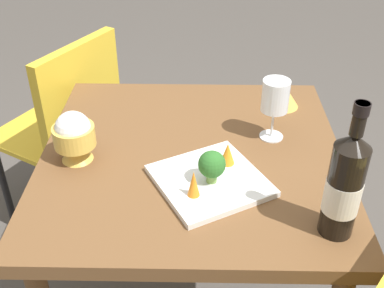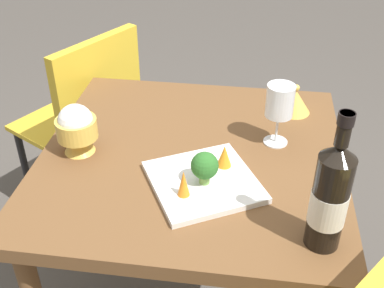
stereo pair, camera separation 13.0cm
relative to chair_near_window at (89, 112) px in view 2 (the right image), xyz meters
name	(u,v)px [view 2 (the right image)]	position (x,y,z in m)	size (l,w,h in m)	color
dining_table	(192,181)	(-0.51, -0.48, 0.11)	(0.82, 0.82, 0.74)	brown
chair_near_window	(89,112)	(0.00, 0.00, 0.00)	(0.54, 0.54, 0.85)	gold
wine_bottle	(330,197)	(-0.80, -0.81, 0.33)	(0.08, 0.08, 0.32)	black
wine_glass	(280,102)	(-0.42, -0.71, 0.34)	(0.08, 0.08, 0.18)	white
rice_bowl	(77,128)	(-0.54, -0.18, 0.28)	(0.11, 0.11, 0.14)	gold
rice_bowl_lid	(295,101)	(-0.24, -0.76, 0.25)	(0.10, 0.10, 0.09)	gold
serving_plate	(204,182)	(-0.64, -0.53, 0.22)	(0.34, 0.34, 0.02)	white
broccoli_floret	(205,166)	(-0.65, -0.53, 0.27)	(0.07, 0.07, 0.09)	#729E4C
carrot_garnish_left	(184,183)	(-0.71, -0.49, 0.26)	(0.03, 0.03, 0.07)	orange
carrot_garnish_right	(224,156)	(-0.58, -0.58, 0.25)	(0.04, 0.04, 0.06)	orange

